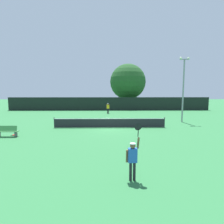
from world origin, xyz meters
TOP-DOWN VIEW (x-y plane):
  - ground_plane at (0.00, 0.00)m, footprint 120.00×120.00m
  - tennis_net at (0.00, 0.00)m, footprint 11.43×0.08m
  - perimeter_fence at (0.00, 16.65)m, footprint 38.32×0.12m
  - player_serving at (0.94, -11.32)m, footprint 0.67×0.39m
  - player_receiving at (-0.23, 11.71)m, footprint 0.57×0.24m
  - tennis_ball at (2.07, 1.33)m, footprint 0.07×0.07m
  - spare_racket at (-8.25, -3.07)m, footprint 0.28×0.52m
  - courtside_bench at (-8.51, -3.68)m, footprint 1.80×0.44m
  - light_pole at (8.77, 3.24)m, footprint 1.18×0.28m
  - large_tree at (4.00, 21.51)m, footprint 7.59×7.59m
  - parked_car_near at (2.44, 22.99)m, footprint 1.96×4.23m
  - parked_car_mid at (10.08, 22.65)m, footprint 1.95×4.22m

SIDE VIEW (x-z plane):
  - ground_plane at x=0.00m, z-range 0.00..0.00m
  - spare_racket at x=-8.25m, z-range 0.00..0.04m
  - tennis_ball at x=2.07m, z-range 0.00..0.07m
  - courtside_bench at x=-8.51m, z-range 0.01..0.96m
  - tennis_net at x=0.00m, z-range -0.02..1.05m
  - parked_car_near at x=2.44m, z-range -0.07..1.62m
  - parked_car_mid at x=10.08m, z-range -0.07..1.62m
  - player_receiving at x=-0.23m, z-range 0.19..1.85m
  - player_serving at x=0.94m, z-range -0.16..2.32m
  - perimeter_fence at x=0.00m, z-range 0.00..2.49m
  - light_pole at x=8.77m, z-range 0.56..8.24m
  - large_tree at x=4.00m, z-range 0.91..10.34m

